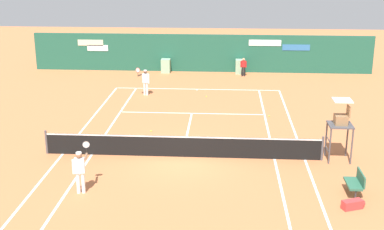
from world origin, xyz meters
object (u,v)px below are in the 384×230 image
at_px(player_near_side, 80,168).
at_px(tennis_ball_near_service_line, 206,96).
at_px(equipment_bag, 354,204).
at_px(tennis_ball_by_sideline, 151,131).
at_px(player_bench, 356,182).
at_px(player_on_baseline, 145,80).
at_px(ball_kid_left_post, 243,66).
at_px(tennis_ball_mid_court, 269,116).
at_px(umpire_chair, 341,122).

bearing_deg(player_near_side, tennis_ball_near_service_line, 63.35).
distance_m(equipment_bag, tennis_ball_by_sideline, 11.16).
height_order(player_bench, tennis_ball_near_service_line, player_bench).
distance_m(equipment_bag, player_on_baseline, 17.26).
xyz_separation_m(ball_kid_left_post, tennis_ball_by_sideline, (-4.92, -12.41, -0.73)).
xyz_separation_m(player_near_side, tennis_ball_by_sideline, (1.61, 6.97, -0.95)).
relative_size(player_near_side, tennis_ball_by_sideline, 27.18).
xyz_separation_m(equipment_bag, tennis_ball_near_service_line, (-5.71, 14.22, -0.13)).
height_order(player_on_baseline, tennis_ball_by_sideline, player_on_baseline).
relative_size(player_on_baseline, tennis_ball_by_sideline, 26.92).
height_order(tennis_ball_mid_court, tennis_ball_by_sideline, same).
bearing_deg(umpire_chair, equipment_bag, 175.97).
height_order(player_on_baseline, tennis_ball_near_service_line, player_on_baseline).
bearing_deg(player_on_baseline, player_bench, 145.42).
height_order(umpire_chair, ball_kid_left_post, umpire_chair).
height_order(umpire_chair, equipment_bag, umpire_chair).
bearing_deg(umpire_chair, player_on_baseline, 44.69).
xyz_separation_m(umpire_chair, equipment_bag, (-0.31, -4.46, -1.56)).
xyz_separation_m(player_bench, ball_kid_left_post, (-3.57, 18.86, 0.26)).
relative_size(player_near_side, tennis_ball_near_service_line, 27.18).
bearing_deg(tennis_ball_near_service_line, player_bench, -65.39).
relative_size(player_on_baseline, tennis_ball_near_service_line, 26.92).
bearing_deg(player_near_side, tennis_ball_mid_court, 42.22).
bearing_deg(player_bench, player_on_baseline, 36.43).
xyz_separation_m(player_bench, player_on_baseline, (-9.79, 13.26, 0.46)).
distance_m(player_bench, player_on_baseline, 16.49).
distance_m(player_bench, tennis_ball_by_sideline, 10.67).
height_order(player_bench, ball_kid_left_post, ball_kid_left_post).
relative_size(equipment_bag, ball_kid_left_post, 0.66).
relative_size(player_bench, tennis_ball_mid_court, 16.37).
xyz_separation_m(tennis_ball_mid_court, tennis_ball_near_service_line, (-3.56, 3.78, 0.00)).
bearing_deg(ball_kid_left_post, equipment_bag, 98.50).
relative_size(equipment_bag, tennis_ball_mid_court, 12.77).
height_order(umpire_chair, player_bench, umpire_chair).
xyz_separation_m(player_near_side, ball_kid_left_post, (6.53, 19.38, -0.22)).
distance_m(equipment_bag, ball_kid_left_post, 20.26).
xyz_separation_m(tennis_ball_near_service_line, tennis_ball_by_sideline, (-2.49, -6.65, 0.00)).
height_order(umpire_chair, tennis_ball_mid_court, umpire_chair).
relative_size(umpire_chair, equipment_bag, 3.09).
bearing_deg(player_on_baseline, tennis_ball_near_service_line, -163.52).
relative_size(player_on_baseline, player_near_side, 0.99).
distance_m(player_bench, equipment_bag, 1.21).
xyz_separation_m(equipment_bag, player_on_baseline, (-9.50, 14.39, 0.81)).
height_order(equipment_bag, tennis_ball_by_sideline, equipment_bag).
bearing_deg(player_bench, umpire_chair, -0.52).
bearing_deg(tennis_ball_mid_court, equipment_bag, -78.33).
xyz_separation_m(umpire_chair, tennis_ball_mid_court, (-2.47, 5.98, -1.69)).
distance_m(equipment_bag, tennis_ball_near_service_line, 15.33).
bearing_deg(tennis_ball_by_sideline, tennis_ball_near_service_line, 69.50).
height_order(equipment_bag, tennis_ball_near_service_line, equipment_bag).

